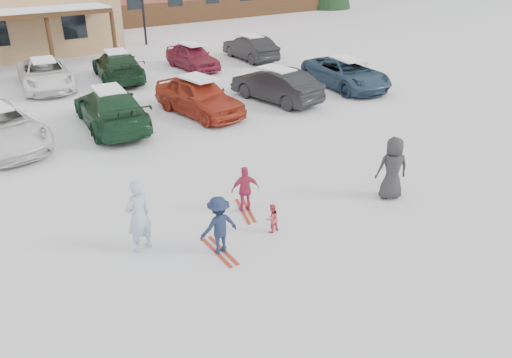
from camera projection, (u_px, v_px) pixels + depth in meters
ground at (268, 232)px, 12.54m from camera, size 160.00×160.00×0.00m
adult_skier at (138, 216)px, 11.47m from camera, size 0.75×0.59×1.81m
toddler_red at (272, 218)px, 12.40m from camera, size 0.40×0.33×0.77m
child_navy at (219, 226)px, 11.44m from camera, size 0.95×0.56×1.45m
skis_child_navy at (220, 251)px, 11.75m from camera, size 0.24×1.40×0.03m
child_magenta at (245, 189)px, 13.22m from camera, size 0.83×0.54×1.31m
skis_child_magenta at (246, 210)px, 13.50m from camera, size 0.63×1.39×0.03m
bystander_dark at (392, 168)px, 13.82m from camera, size 1.04×0.90×1.81m
parked_car_3 at (111, 109)px, 19.08m from camera, size 2.64×5.38×1.51m
parked_car_4 at (199, 96)px, 20.49m from camera, size 2.46×4.74×1.54m
parked_car_5 at (276, 85)px, 22.14m from camera, size 2.30×4.65×1.47m
parked_car_6 at (346, 73)px, 24.21m from camera, size 2.86×5.28×1.40m
parked_car_10 at (46, 74)px, 24.08m from camera, size 2.86×5.21×1.38m
parked_car_11 at (118, 66)px, 25.42m from camera, size 2.79×5.27×1.45m
parked_car_12 at (192, 56)px, 27.61m from camera, size 1.75×4.10×1.38m
parked_car_13 at (250, 48)px, 29.64m from camera, size 1.64×4.34×1.41m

